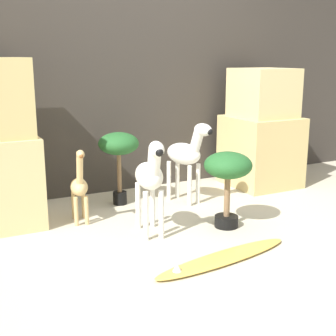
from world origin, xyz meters
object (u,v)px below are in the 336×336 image
(potted_palm_front, at_px, (119,148))
(surfboard, at_px, (223,258))
(zebra_right, at_px, (187,153))
(giraffe_figurine, at_px, (79,186))
(potted_palm_back, at_px, (228,171))
(zebra_left, at_px, (150,176))

(potted_palm_front, relative_size, surfboard, 0.59)
(zebra_right, bearing_deg, giraffe_figurine, -175.59)
(zebra_right, bearing_deg, potted_palm_back, -92.24)
(zebra_right, relative_size, giraffe_figurine, 1.19)
(zebra_left, xyz_separation_m, potted_palm_front, (0.07, 0.79, 0.06))
(zebra_right, relative_size, zebra_left, 1.00)
(zebra_right, xyz_separation_m, surfboard, (-0.39, -1.16, -0.43))
(giraffe_figurine, xyz_separation_m, potted_palm_back, (0.96, -0.59, 0.14))
(zebra_left, xyz_separation_m, surfboard, (0.23, -0.60, -0.43))
(zebra_right, bearing_deg, zebra_left, -137.26)
(giraffe_figurine, relative_size, surfboard, 0.57)
(zebra_left, bearing_deg, surfboard, -69.27)
(giraffe_figurine, relative_size, potted_palm_back, 1.05)
(potted_palm_back, bearing_deg, potted_palm_front, 119.98)
(potted_palm_front, height_order, surfboard, potted_palm_front)
(giraffe_figurine, height_order, surfboard, giraffe_figurine)
(surfboard, bearing_deg, potted_palm_front, 96.43)
(potted_palm_front, relative_size, potted_palm_back, 1.10)
(zebra_left, distance_m, potted_palm_front, 0.80)
(surfboard, bearing_deg, zebra_left, 110.73)
(zebra_right, height_order, giraffe_figurine, zebra_right)
(potted_palm_back, xyz_separation_m, surfboard, (-0.36, -0.50, -0.42))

